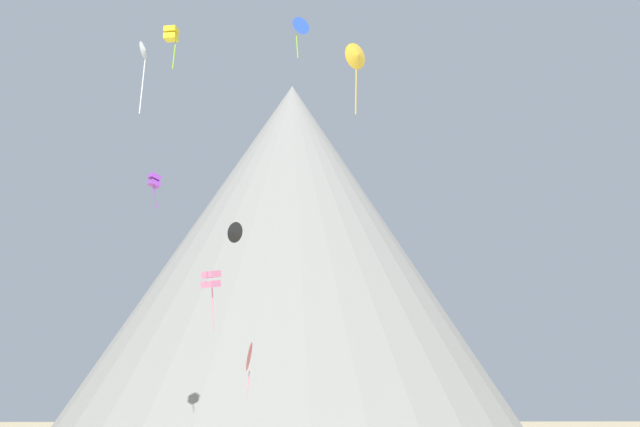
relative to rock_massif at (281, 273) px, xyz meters
The scene contains 9 objects.
rock_massif is the anchor object (origin of this frame).
kite_violet_mid 46.37m from the rock_massif, 104.48° to the right, with size 1.37×1.34×3.22m.
kite_yellow_mid 73.12m from the rock_massif, 95.23° to the right, with size 0.86×0.87×2.56m.
kite_red_low 46.90m from the rock_massif, 93.58° to the right, with size 0.78×2.55×4.92m.
kite_black_mid 50.73m from the rock_massif, 94.50° to the right, with size 1.52×1.39×1.76m.
kite_blue_high 68.84m from the rock_massif, 89.11° to the right, with size 1.27×0.94×2.82m.
kite_white_high 66.37m from the rock_massif, 98.22° to the right, with size 0.68×1.35×5.27m.
kite_gold_high 65.76m from the rock_massif, 85.58° to the right, with size 1.72×1.44×5.28m.
kite_pink_low 62.51m from the rock_massif, 94.49° to the right, with size 1.42×1.43×4.18m.
Camera 1 is at (-2.90, -28.34, 3.99)m, focal length 47.75 mm.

